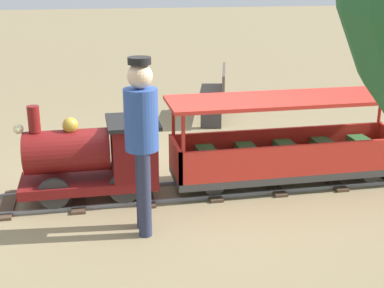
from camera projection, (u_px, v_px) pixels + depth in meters
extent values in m
plane|color=#8C7A56|center=(183.00, 192.00, 5.80)|extent=(60.00, 60.00, 0.00)
cube|color=gray|center=(215.00, 197.00, 5.63)|extent=(0.03, 6.40, 0.04)
cube|color=gray|center=(205.00, 181.00, 6.07)|extent=(0.03, 6.40, 0.04)
cube|color=#4C3828|center=(329.00, 179.00, 6.12)|extent=(0.71, 0.14, 0.03)
cube|color=#4C3828|center=(271.00, 184.00, 5.98)|extent=(0.71, 0.14, 0.03)
cube|color=#4C3828|center=(210.00, 189.00, 5.85)|extent=(0.71, 0.14, 0.03)
cube|color=#4C3828|center=(146.00, 194.00, 5.72)|extent=(0.71, 0.14, 0.03)
cube|color=#4C3828|center=(79.00, 199.00, 5.58)|extent=(0.71, 0.14, 0.03)
cube|color=#4C3828|center=(8.00, 205.00, 5.45)|extent=(0.71, 0.14, 0.03)
cube|color=maroon|center=(89.00, 181.00, 5.55)|extent=(0.59, 1.40, 0.10)
cylinder|color=maroon|center=(67.00, 151.00, 5.40)|extent=(0.44, 0.85, 0.44)
cylinder|color=#B7932D|center=(24.00, 154.00, 5.32)|extent=(0.37, 0.02, 0.37)
cylinder|color=maroon|center=(34.00, 119.00, 5.23)|extent=(0.12, 0.12, 0.27)
sphere|color=#B7932D|center=(70.00, 125.00, 5.32)|extent=(0.16, 0.16, 0.16)
cube|color=maroon|center=(133.00, 149.00, 5.53)|extent=(0.59, 0.45, 0.55)
cube|color=black|center=(132.00, 122.00, 5.44)|extent=(0.67, 0.53, 0.04)
sphere|color=#F2EAB2|center=(18.00, 129.00, 5.23)|extent=(0.10, 0.10, 0.10)
cylinder|color=#2D2D2D|center=(54.00, 193.00, 5.27)|extent=(0.05, 0.32, 0.32)
cylinder|color=#2D2D2D|center=(56.00, 177.00, 5.70)|extent=(0.05, 0.32, 0.32)
cylinder|color=#2D2D2D|center=(125.00, 188.00, 5.40)|extent=(0.05, 0.32, 0.32)
cylinder|color=#2D2D2D|center=(121.00, 172.00, 5.83)|extent=(0.05, 0.32, 0.32)
cube|color=#3F3F3F|center=(288.00, 169.00, 5.97)|extent=(0.67, 2.60, 0.08)
cube|color=red|center=(299.00, 161.00, 5.61)|extent=(0.04, 2.60, 0.35)
cube|color=red|center=(279.00, 143.00, 6.19)|extent=(0.04, 2.60, 0.35)
cube|color=red|center=(176.00, 159.00, 5.66)|extent=(0.67, 0.04, 0.35)
cylinder|color=red|center=(183.00, 150.00, 5.32)|extent=(0.04, 0.04, 0.75)
cylinder|color=red|center=(173.00, 133.00, 5.89)|extent=(0.04, 0.04, 0.75)
cylinder|color=red|center=(379.00, 121.00, 6.36)|extent=(0.04, 0.04, 0.75)
cube|color=red|center=(292.00, 99.00, 5.72)|extent=(0.77, 2.70, 0.04)
cube|color=#2D6B33|center=(364.00, 151.00, 6.09)|extent=(0.51, 0.20, 0.24)
cube|color=#2D6B33|center=(327.00, 153.00, 6.00)|extent=(0.51, 0.20, 0.24)
cube|color=#2D6B33|center=(288.00, 156.00, 5.92)|extent=(0.51, 0.20, 0.24)
cube|color=#2D6B33|center=(249.00, 159.00, 5.83)|extent=(0.51, 0.20, 0.24)
cube|color=#2D6B33|center=(208.00, 161.00, 5.75)|extent=(0.51, 0.20, 0.24)
cylinder|color=#262626|center=(214.00, 185.00, 5.59)|extent=(0.04, 0.24, 0.24)
cylinder|color=#262626|center=(204.00, 169.00, 6.02)|extent=(0.04, 0.24, 0.24)
cylinder|color=#262626|center=(372.00, 172.00, 5.93)|extent=(0.04, 0.24, 0.24)
cylinder|color=#262626|center=(352.00, 159.00, 6.36)|extent=(0.04, 0.24, 0.24)
cylinder|color=#282D47|center=(145.00, 195.00, 4.73)|extent=(0.12, 0.12, 0.80)
cylinder|color=#282D47|center=(142.00, 187.00, 4.90)|extent=(0.12, 0.12, 0.80)
cylinder|color=#2D4C99|center=(141.00, 120.00, 4.61)|extent=(0.30, 0.30, 0.55)
sphere|color=beige|center=(140.00, 76.00, 4.49)|extent=(0.22, 0.22, 0.22)
cylinder|color=black|center=(139.00, 61.00, 4.45)|extent=(0.20, 0.20, 0.06)
cube|color=brown|center=(212.00, 93.00, 8.58)|extent=(1.36, 0.73, 0.06)
cube|color=brown|center=(224.00, 81.00, 8.50)|extent=(1.27, 0.38, 0.40)
cube|color=#333333|center=(211.00, 115.00, 8.10)|extent=(0.16, 0.33, 0.42)
cube|color=#333333|center=(213.00, 98.00, 9.18)|extent=(0.16, 0.33, 0.42)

